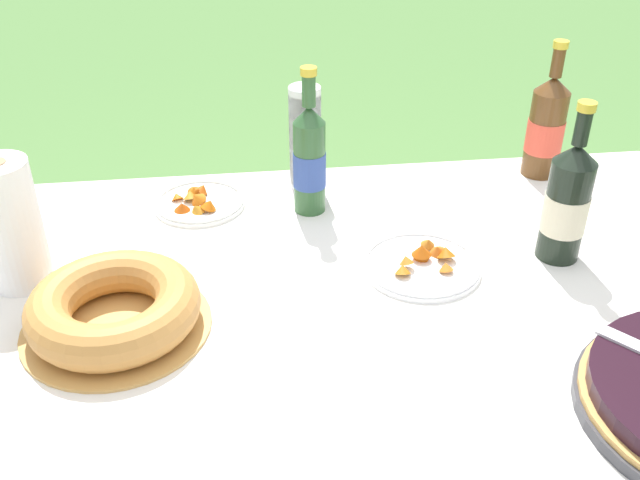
{
  "coord_description": "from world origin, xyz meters",
  "views": [
    {
      "loc": [
        -0.18,
        -0.98,
        1.49
      ],
      "look_at": [
        -0.04,
        0.15,
        0.77
      ],
      "focal_mm": 40.0,
      "sensor_mm": 36.0,
      "label": 1
    }
  ],
  "objects_px": {
    "paper_towel_roll": "(10,225)",
    "cup_stack": "(305,138)",
    "snack_plate_right": "(199,201)",
    "cider_bottle_green": "(309,159)",
    "juice_bottle_red": "(567,203)",
    "cider_bottle_amber": "(546,127)",
    "bundt_cake": "(114,308)",
    "snack_plate_near": "(422,263)"
  },
  "relations": [
    {
      "from": "paper_towel_roll",
      "to": "cup_stack",
      "type": "bearing_deg",
      "value": 29.51
    },
    {
      "from": "snack_plate_right",
      "to": "cider_bottle_green",
      "type": "bearing_deg",
      "value": -10.39
    },
    {
      "from": "cup_stack",
      "to": "juice_bottle_red",
      "type": "height_order",
      "value": "juice_bottle_red"
    },
    {
      "from": "cider_bottle_green",
      "to": "juice_bottle_red",
      "type": "xyz_separation_m",
      "value": [
        0.46,
        -0.24,
        -0.0
      ]
    },
    {
      "from": "cider_bottle_amber",
      "to": "bundt_cake",
      "type": "bearing_deg",
      "value": -153.05
    },
    {
      "from": "snack_plate_right",
      "to": "paper_towel_roll",
      "type": "distance_m",
      "value": 0.42
    },
    {
      "from": "cider_bottle_green",
      "to": "paper_towel_roll",
      "type": "bearing_deg",
      "value": -159.82
    },
    {
      "from": "cup_stack",
      "to": "juice_bottle_red",
      "type": "relative_size",
      "value": 0.75
    },
    {
      "from": "cider_bottle_amber",
      "to": "cider_bottle_green",
      "type": "bearing_deg",
      "value": -169.17
    },
    {
      "from": "cider_bottle_amber",
      "to": "juice_bottle_red",
      "type": "bearing_deg",
      "value": -106.21
    },
    {
      "from": "cider_bottle_green",
      "to": "paper_towel_roll",
      "type": "distance_m",
      "value": 0.6
    },
    {
      "from": "snack_plate_near",
      "to": "cup_stack",
      "type": "bearing_deg",
      "value": 116.82
    },
    {
      "from": "cup_stack",
      "to": "cider_bottle_amber",
      "type": "relative_size",
      "value": 0.75
    },
    {
      "from": "bundt_cake",
      "to": "snack_plate_near",
      "type": "distance_m",
      "value": 0.57
    },
    {
      "from": "cup_stack",
      "to": "snack_plate_right",
      "type": "xyz_separation_m",
      "value": [
        -0.25,
        -0.07,
        -0.11
      ]
    },
    {
      "from": "cider_bottle_amber",
      "to": "snack_plate_right",
      "type": "xyz_separation_m",
      "value": [
        -0.81,
        -0.06,
        -0.11
      ]
    },
    {
      "from": "cup_stack",
      "to": "bundt_cake",
      "type": "bearing_deg",
      "value": -127.92
    },
    {
      "from": "cider_bottle_amber",
      "to": "snack_plate_right",
      "type": "height_order",
      "value": "cider_bottle_amber"
    },
    {
      "from": "bundt_cake",
      "to": "snack_plate_right",
      "type": "bearing_deg",
      "value": 72.55
    },
    {
      "from": "cider_bottle_amber",
      "to": "paper_towel_roll",
      "type": "relative_size",
      "value": 1.3
    },
    {
      "from": "cup_stack",
      "to": "paper_towel_roll",
      "type": "bearing_deg",
      "value": -150.49
    },
    {
      "from": "cup_stack",
      "to": "snack_plate_right",
      "type": "relative_size",
      "value": 1.2
    },
    {
      "from": "cup_stack",
      "to": "cider_bottle_amber",
      "type": "height_order",
      "value": "cider_bottle_amber"
    },
    {
      "from": "snack_plate_near",
      "to": "snack_plate_right",
      "type": "bearing_deg",
      "value": 145.21
    },
    {
      "from": "cider_bottle_green",
      "to": "juice_bottle_red",
      "type": "relative_size",
      "value": 1.0
    },
    {
      "from": "cider_bottle_amber",
      "to": "snack_plate_right",
      "type": "relative_size",
      "value": 1.6
    },
    {
      "from": "bundt_cake",
      "to": "cider_bottle_green",
      "type": "xyz_separation_m",
      "value": [
        0.37,
        0.37,
        0.08
      ]
    },
    {
      "from": "cup_stack",
      "to": "snack_plate_near",
      "type": "distance_m",
      "value": 0.43
    },
    {
      "from": "cider_bottle_green",
      "to": "snack_plate_right",
      "type": "xyz_separation_m",
      "value": [
        -0.24,
        0.04,
        -0.11
      ]
    },
    {
      "from": "bundt_cake",
      "to": "paper_towel_roll",
      "type": "bearing_deg",
      "value": 139.25
    },
    {
      "from": "cider_bottle_amber",
      "to": "juice_bottle_red",
      "type": "height_order",
      "value": "cider_bottle_amber"
    },
    {
      "from": "cider_bottle_amber",
      "to": "juice_bottle_red",
      "type": "distance_m",
      "value": 0.37
    },
    {
      "from": "juice_bottle_red",
      "to": "bundt_cake",
      "type": "bearing_deg",
      "value": -171.54
    },
    {
      "from": "bundt_cake",
      "to": "snack_plate_right",
      "type": "xyz_separation_m",
      "value": [
        0.13,
        0.41,
        -0.03
      ]
    },
    {
      "from": "cider_bottle_green",
      "to": "paper_towel_roll",
      "type": "height_order",
      "value": "cider_bottle_green"
    },
    {
      "from": "cup_stack",
      "to": "juice_bottle_red",
      "type": "bearing_deg",
      "value": -37.79
    },
    {
      "from": "cider_bottle_amber",
      "to": "snack_plate_right",
      "type": "distance_m",
      "value": 0.82
    },
    {
      "from": "cup_stack",
      "to": "snack_plate_near",
      "type": "height_order",
      "value": "cup_stack"
    },
    {
      "from": "cup_stack",
      "to": "paper_towel_roll",
      "type": "distance_m",
      "value": 0.65
    },
    {
      "from": "juice_bottle_red",
      "to": "paper_towel_roll",
      "type": "xyz_separation_m",
      "value": [
        -1.02,
        0.04,
        0.0
      ]
    },
    {
      "from": "cider_bottle_amber",
      "to": "paper_towel_roll",
      "type": "height_order",
      "value": "cider_bottle_amber"
    },
    {
      "from": "snack_plate_right",
      "to": "paper_towel_roll",
      "type": "height_order",
      "value": "paper_towel_roll"
    }
  ]
}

